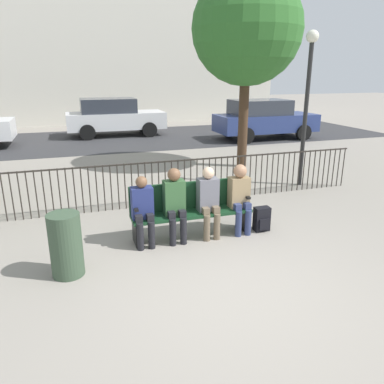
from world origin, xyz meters
name	(u,v)px	position (x,y,z in m)	size (l,w,h in m)	color
ground_plane	(232,287)	(0.00, 0.00, 0.00)	(80.00, 80.00, 0.00)	gray
park_bench	(190,207)	(0.00, 1.76, 0.50)	(2.03, 0.45, 0.92)	#14381E
seated_person_0	(143,208)	(-0.84, 1.62, 0.64)	(0.34, 0.39, 1.14)	black
seated_person_1	(175,201)	(-0.31, 1.63, 0.69)	(0.34, 0.39, 1.23)	black
seated_person_2	(209,199)	(0.28, 1.63, 0.67)	(0.34, 0.39, 1.20)	brown
seated_person_3	(240,195)	(0.85, 1.63, 0.68)	(0.34, 0.39, 1.21)	navy
backpack	(262,219)	(1.25, 1.54, 0.21)	(0.27, 0.21, 0.43)	black
fence_railing	(165,179)	(-0.02, 3.42, 0.56)	(9.01, 0.03, 0.95)	#2D2823
tree_1	(247,30)	(2.98, 6.04, 3.78)	(3.00, 3.00, 5.31)	#422D1E
lamp_post	(308,86)	(3.52, 3.81, 2.38)	(0.28, 0.28, 3.59)	black
street_surface	(116,139)	(0.00, 12.00, 0.00)	(24.00, 6.00, 0.01)	#333335
parked_car_1	(264,119)	(5.95, 10.22, 0.84)	(4.20, 1.94, 1.62)	navy
parked_car_2	(114,116)	(0.08, 13.01, 0.84)	(4.20, 1.94, 1.62)	silver
building_facade	(91,1)	(0.00, 20.00, 6.51)	(20.00, 6.00, 13.01)	beige
trash_bin	(66,245)	(-2.02, 1.01, 0.45)	(0.44, 0.44, 0.89)	#384C38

